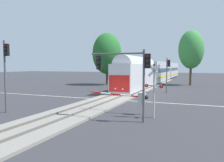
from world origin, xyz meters
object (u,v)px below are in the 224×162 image
object	(u,v)px
elm_centre_background	(191,50)
traffic_signal_near_left	(6,65)
crossing_signal_mast	(154,85)
commuter_train	(159,71)
oak_behind_train	(107,54)
crossing_gate_near	(136,97)
traffic_signal_far_side	(168,69)
traffic_signal_near_right	(128,68)

from	to	relation	value
elm_centre_background	traffic_signal_near_left	bearing A→B (deg)	-110.99
crossing_signal_mast	elm_centre_background	world-z (taller)	elm_centre_background
commuter_train	oak_behind_train	bearing A→B (deg)	-123.60
commuter_train	crossing_gate_near	xyz separation A→B (m)	(4.83, -37.75, -1.32)
traffic_signal_far_side	elm_centre_background	bearing A→B (deg)	80.84
crossing_signal_mast	traffic_signal_near_left	distance (m)	12.24
commuter_train	traffic_signal_near_right	size ratio (longest dim) A/B	12.02
oak_behind_train	traffic_signal_far_side	bearing A→B (deg)	-35.32
commuter_train	crossing_gate_near	size ratio (longest dim) A/B	11.92
commuter_train	traffic_signal_far_side	distance (m)	23.08
traffic_signal_near_left	crossing_signal_mast	bearing A→B (deg)	13.14
traffic_signal_near_right	oak_behind_train	xyz separation A→B (m)	(-13.35, 27.34, 2.67)
crossing_signal_mast	traffic_signal_near_right	distance (m)	2.57
commuter_train	elm_centre_background	world-z (taller)	elm_centre_background
elm_centre_background	traffic_signal_far_side	bearing A→B (deg)	-99.16
traffic_signal_far_side	traffic_signal_near_right	bearing A→B (deg)	-91.16
traffic_signal_near_left	elm_centre_background	bearing A→B (deg)	69.01
traffic_signal_near_left	traffic_signal_far_side	bearing A→B (deg)	60.54
traffic_signal_near_right	commuter_train	bearing A→B (deg)	96.92
oak_behind_train	traffic_signal_near_left	bearing A→B (deg)	-83.82
crossing_gate_near	traffic_signal_far_side	size ratio (longest dim) A/B	1.00
crossing_signal_mast	traffic_signal_near_right	bearing A→B (deg)	-134.31
oak_behind_train	traffic_signal_near_right	bearing A→B (deg)	-63.98
commuter_train	traffic_signal_near_left	world-z (taller)	traffic_signal_near_left
traffic_signal_near_left	traffic_signal_near_right	world-z (taller)	traffic_signal_near_left
commuter_train	elm_centre_background	size ratio (longest dim) A/B	5.47
crossing_signal_mast	traffic_signal_near_right	size ratio (longest dim) A/B	0.82
traffic_signal_near_right	elm_centre_background	xyz separation A→B (m)	(2.82, 32.94, 3.43)
oak_behind_train	elm_centre_background	xyz separation A→B (m)	(16.17, 5.60, 0.76)
crossing_gate_near	traffic_signal_near_right	world-z (taller)	traffic_signal_near_right
oak_behind_train	crossing_gate_near	bearing A→B (deg)	-61.97
commuter_train	oak_behind_train	size ratio (longest dim) A/B	5.69
traffic_signal_near_left	elm_centre_background	xyz separation A→B (m)	(13.08, 34.10, 3.20)
traffic_signal_near_right	crossing_signal_mast	bearing A→B (deg)	45.69
traffic_signal_near_right	elm_centre_background	size ratio (longest dim) A/B	0.45
elm_centre_background	traffic_signal_near_right	bearing A→B (deg)	-94.90
crossing_signal_mast	traffic_signal_far_side	distance (m)	16.10
commuter_train	traffic_signal_near_left	bearing A→B (deg)	-97.45
traffic_signal_near_right	traffic_signal_far_side	xyz separation A→B (m)	(0.36, 17.64, -0.38)
crossing_gate_near	oak_behind_train	distance (m)	28.76
traffic_signal_near_right	oak_behind_train	world-z (taller)	oak_behind_train
traffic_signal_near_left	crossing_gate_near	bearing A→B (deg)	18.96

